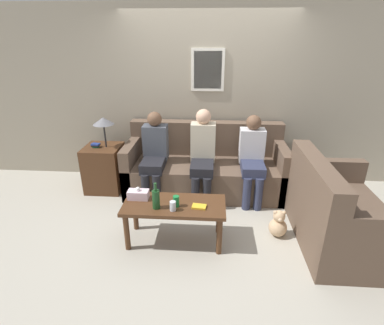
% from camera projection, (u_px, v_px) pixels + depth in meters
% --- Properties ---
extents(ground_plane, '(16.00, 16.00, 0.00)m').
position_uv_depth(ground_plane, '(204.00, 207.00, 4.09)').
color(ground_plane, '#ADA899').
extents(wall_back, '(9.00, 0.08, 2.60)m').
position_uv_depth(wall_back, '(207.00, 97.00, 4.51)').
color(wall_back, '#9E937F').
rests_on(wall_back, ground_plane).
extents(couch_main, '(2.29, 0.90, 0.97)m').
position_uv_depth(couch_main, '(205.00, 169.00, 4.46)').
color(couch_main, brown).
rests_on(couch_main, ground_plane).
extents(couch_side, '(0.90, 1.39, 0.97)m').
position_uv_depth(couch_side, '(337.00, 215.00, 3.30)').
color(couch_side, brown).
rests_on(couch_side, ground_plane).
extents(coffee_table, '(1.11, 0.49, 0.48)m').
position_uv_depth(coffee_table, '(174.00, 210.00, 3.27)').
color(coffee_table, '#4C2D19').
rests_on(coffee_table, ground_plane).
extents(side_table_with_lamp, '(0.52, 0.52, 1.11)m').
position_uv_depth(side_table_with_lamp, '(105.00, 166.00, 4.45)').
color(side_table_with_lamp, '#4C2D19').
rests_on(side_table_with_lamp, ground_plane).
extents(wine_bottle, '(0.08, 0.08, 0.29)m').
position_uv_depth(wine_bottle, '(156.00, 199.00, 3.12)').
color(wine_bottle, '#19421E').
rests_on(wine_bottle, coffee_table).
extents(drinking_glass, '(0.06, 0.06, 0.11)m').
position_uv_depth(drinking_glass, '(173.00, 206.00, 3.10)').
color(drinking_glass, silver).
rests_on(drinking_glass, coffee_table).
extents(book_stack, '(0.16, 0.11, 0.02)m').
position_uv_depth(book_stack, '(199.00, 207.00, 3.17)').
color(book_stack, gold).
rests_on(book_stack, coffee_table).
extents(soda_can, '(0.07, 0.07, 0.12)m').
position_uv_depth(soda_can, '(176.00, 201.00, 3.17)').
color(soda_can, '#197A38').
rests_on(soda_can, coffee_table).
extents(tissue_box, '(0.23, 0.12, 0.14)m').
position_uv_depth(tissue_box, '(138.00, 194.00, 3.33)').
color(tissue_box, silver).
rests_on(tissue_box, coffee_table).
extents(person_left, '(0.34, 0.64, 1.20)m').
position_uv_depth(person_left, '(154.00, 152.00, 4.19)').
color(person_left, black).
rests_on(person_left, ground_plane).
extents(person_middle, '(0.34, 0.65, 1.25)m').
position_uv_depth(person_middle, '(203.00, 152.00, 4.12)').
color(person_middle, black).
rests_on(person_middle, ground_plane).
extents(person_right, '(0.34, 0.63, 1.18)m').
position_uv_depth(person_right, '(252.00, 156.00, 4.09)').
color(person_right, '#2D334C').
rests_on(person_right, ground_plane).
extents(teddy_bear, '(0.21, 0.21, 0.33)m').
position_uv_depth(teddy_bear, '(278.00, 225.00, 3.46)').
color(teddy_bear, tan).
rests_on(teddy_bear, ground_plane).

